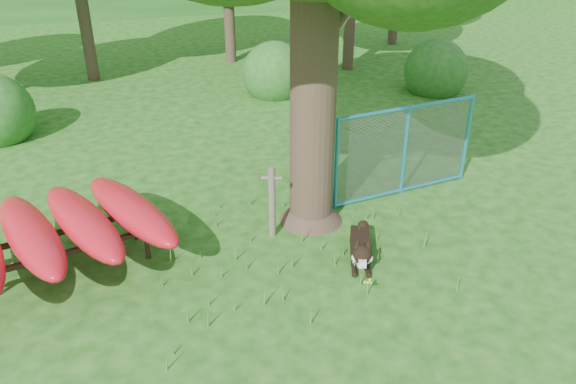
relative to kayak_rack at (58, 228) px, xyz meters
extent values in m
plane|color=#184F0F|center=(3.16, -1.54, -0.71)|extent=(80.00, 80.00, 0.00)
cylinder|color=#3A2A1F|center=(3.97, 0.41, 2.13)|extent=(0.88, 0.88, 5.69)
cone|color=#3A2A1F|center=(3.97, 0.41, -0.43)|extent=(1.32, 1.32, 0.57)
cylinder|color=brown|center=(3.22, 0.10, -0.09)|extent=(0.14, 0.14, 1.24)
cylinder|color=brown|center=(3.22, 0.10, 0.33)|extent=(0.34, 0.17, 0.07)
cylinder|color=black|center=(1.20, -0.02, -0.49)|extent=(0.09, 0.09, 0.45)
cylinder|color=black|center=(1.05, 0.59, -0.49)|extent=(0.09, 0.09, 0.45)
cube|color=black|center=(0.08, -0.30, -0.25)|extent=(2.62, 0.73, 0.07)
cube|color=black|center=(-0.08, 0.30, -0.25)|extent=(2.62, 0.73, 0.07)
ellipsoid|color=red|center=(-0.35, -0.09, 0.00)|extent=(1.52, 2.74, 0.43)
ellipsoid|color=red|center=(0.35, 0.09, 0.00)|extent=(1.60, 2.72, 0.43)
ellipsoid|color=red|center=(1.04, 0.27, 0.00)|extent=(1.68, 2.70, 0.43)
cube|color=black|center=(4.40, -0.79, -0.58)|extent=(0.55, 0.84, 0.27)
cube|color=white|center=(4.28, -1.11, -0.59)|extent=(0.29, 0.23, 0.25)
sphere|color=black|center=(4.21, -1.30, -0.37)|extent=(0.29, 0.29, 0.29)
cube|color=white|center=(4.16, -1.43, -0.42)|extent=(0.16, 0.19, 0.10)
sphere|color=white|center=(4.12, -1.29, -0.42)|extent=(0.13, 0.13, 0.13)
sphere|color=white|center=(4.29, -1.35, -0.42)|extent=(0.13, 0.13, 0.13)
cone|color=black|center=(4.15, -1.23, -0.22)|extent=(0.15, 0.16, 0.14)
cone|color=black|center=(4.30, -1.29, -0.22)|extent=(0.12, 0.13, 0.14)
cylinder|color=black|center=(4.13, -1.23, -0.66)|extent=(0.19, 0.34, 0.08)
cylinder|color=black|center=(4.32, -1.30, -0.66)|extent=(0.19, 0.34, 0.08)
sphere|color=black|center=(4.60, -0.41, -0.46)|extent=(0.18, 0.18, 0.18)
torus|color=#183EB4|center=(4.24, -1.22, -0.44)|extent=(0.29, 0.17, 0.28)
cylinder|color=teal|center=(4.51, 0.69, 0.15)|extent=(0.09, 0.09, 1.72)
cylinder|color=teal|center=(5.93, 0.92, 0.15)|extent=(0.09, 0.09, 1.72)
cylinder|color=teal|center=(7.34, 1.15, 0.15)|extent=(0.09, 0.09, 1.72)
cylinder|color=teal|center=(5.93, 0.92, 0.97)|extent=(2.84, 0.53, 0.07)
cylinder|color=teal|center=(5.93, 0.92, -0.66)|extent=(2.84, 0.53, 0.07)
plane|color=slate|center=(5.93, 0.92, 0.15)|extent=(2.83, 0.46, 2.87)
cylinder|color=#44842B|center=(4.10, -1.79, -0.60)|extent=(0.02, 0.02, 0.22)
sphere|color=yellow|center=(4.10, -1.79, -0.50)|extent=(0.04, 0.04, 0.04)
sphere|color=yellow|center=(4.14, -1.76, -0.48)|extent=(0.04, 0.04, 0.04)
sphere|color=yellow|center=(4.06, -1.77, -0.51)|extent=(0.04, 0.04, 0.04)
sphere|color=yellow|center=(4.13, -1.82, -0.50)|extent=(0.04, 0.04, 0.04)
sphere|color=yellow|center=(4.08, -1.82, -0.48)|extent=(0.04, 0.04, 0.04)
cylinder|color=#3A2A1F|center=(4.66, 11.46, 1.21)|extent=(0.36, 0.36, 3.85)
sphere|color=#1F5B1D|center=(-1.84, 5.96, -0.71)|extent=(1.80, 1.80, 1.80)
sphere|color=#1F5B1D|center=(9.66, 6.46, -0.71)|extent=(1.80, 1.80, 1.80)
sphere|color=#1F5B1D|center=(5.16, 7.46, -0.71)|extent=(1.80, 1.80, 1.80)
camera|label=1|loc=(1.32, -7.57, 4.19)|focal=35.00mm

